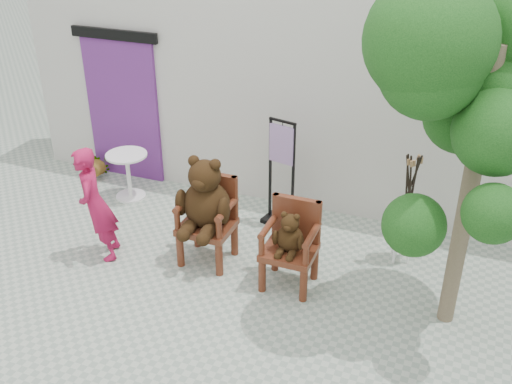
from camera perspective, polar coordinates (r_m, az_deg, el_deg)
ground_plane at (r=6.69m, az=-1.33°, el=-11.88°), size 60.00×60.00×0.00m
back_wall at (r=8.53m, az=6.60°, el=8.88°), size 9.00×1.00×3.00m
doorway at (r=9.37m, az=-12.55°, el=8.01°), size 1.40×0.11×2.33m
chair_big at (r=7.19m, az=-4.77°, el=-1.19°), size 0.69×0.74×1.41m
chair_small at (r=6.86m, az=3.35°, el=-4.47°), size 0.60×0.55×1.04m
person at (r=7.51m, az=-15.01°, el=-1.20°), size 0.56×0.64×1.48m
cafe_table at (r=8.96m, az=-12.09°, el=2.02°), size 0.60×0.60×0.70m
display_stand at (r=8.05m, az=2.41°, el=0.68°), size 0.52×0.44×1.51m
stool_bucket at (r=7.46m, az=14.03°, el=-2.14°), size 0.32×0.32×1.45m
tree at (r=5.82m, az=20.28°, el=10.59°), size 1.98×2.03×3.64m
potted_plant at (r=9.78m, az=-14.66°, el=2.64°), size 0.48×0.44×0.45m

